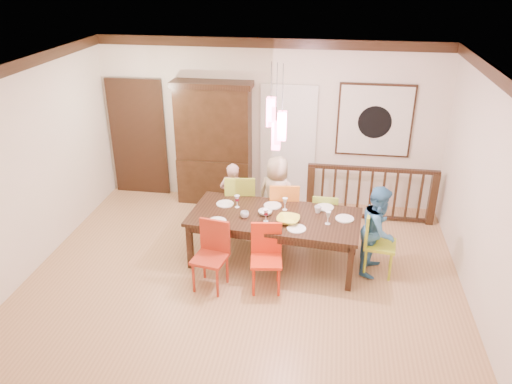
# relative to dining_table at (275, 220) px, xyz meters

# --- Properties ---
(floor) EXTENTS (6.00, 6.00, 0.00)m
(floor) POSITION_rel_dining_table_xyz_m (-0.37, -0.42, -0.68)
(floor) COLOR #AD8054
(floor) RESTS_ON ground
(ceiling) EXTENTS (6.00, 6.00, 0.00)m
(ceiling) POSITION_rel_dining_table_xyz_m (-0.37, -0.42, 2.22)
(ceiling) COLOR white
(ceiling) RESTS_ON wall_back
(wall_back) EXTENTS (6.00, 0.00, 6.00)m
(wall_back) POSITION_rel_dining_table_xyz_m (-0.37, 2.08, 0.77)
(wall_back) COLOR beige
(wall_back) RESTS_ON floor
(wall_left) EXTENTS (0.00, 5.00, 5.00)m
(wall_left) POSITION_rel_dining_table_xyz_m (-3.37, -0.42, 0.77)
(wall_left) COLOR beige
(wall_left) RESTS_ON floor
(wall_right) EXTENTS (0.00, 5.00, 5.00)m
(wall_right) POSITION_rel_dining_table_xyz_m (2.63, -0.42, 0.77)
(wall_right) COLOR beige
(wall_right) RESTS_ON floor
(crown_molding) EXTENTS (6.00, 5.00, 0.16)m
(crown_molding) POSITION_rel_dining_table_xyz_m (-0.37, -0.42, 2.14)
(crown_molding) COLOR black
(crown_molding) RESTS_ON wall_back
(panel_door) EXTENTS (1.04, 0.07, 2.24)m
(panel_door) POSITION_rel_dining_table_xyz_m (-2.77, 2.03, 0.37)
(panel_door) COLOR black
(panel_door) RESTS_ON wall_back
(white_doorway) EXTENTS (0.97, 0.05, 2.22)m
(white_doorway) POSITION_rel_dining_table_xyz_m (-0.02, 2.04, 0.37)
(white_doorway) COLOR silver
(white_doorway) RESTS_ON wall_back
(painting) EXTENTS (1.25, 0.06, 1.25)m
(painting) POSITION_rel_dining_table_xyz_m (1.43, 2.04, 0.92)
(painting) COLOR black
(painting) RESTS_ON wall_back
(pendant_cluster) EXTENTS (0.27, 0.21, 1.14)m
(pendant_cluster) POSITION_rel_dining_table_xyz_m (0.00, -0.00, 1.43)
(pendant_cluster) COLOR #F14871
(pendant_cluster) RESTS_ON ceiling
(dining_table) EXTENTS (2.50, 1.30, 0.75)m
(dining_table) POSITION_rel_dining_table_xyz_m (0.00, 0.00, 0.00)
(dining_table) COLOR black
(dining_table) RESTS_ON floor
(chair_far_left) EXTENTS (0.53, 0.53, 1.04)m
(chair_far_left) POSITION_rel_dining_table_xyz_m (-0.64, 0.78, -0.08)
(chair_far_left) COLOR #A0B935
(chair_far_left) RESTS_ON floor
(chair_far_mid) EXTENTS (0.50, 0.50, 0.99)m
(chair_far_mid) POSITION_rel_dining_table_xyz_m (0.06, 0.70, -0.11)
(chair_far_mid) COLOR orange
(chair_far_mid) RESTS_ON floor
(chair_far_right) EXTENTS (0.40, 0.40, 0.85)m
(chair_far_right) POSITION_rel_dining_table_xyz_m (0.71, 0.68, -0.19)
(chair_far_right) COLOR #8DAB31
(chair_far_right) RESTS_ON floor
(chair_near_left) EXTENTS (0.49, 0.49, 0.94)m
(chair_near_left) POSITION_rel_dining_table_xyz_m (-0.77, -0.79, -0.14)
(chair_near_left) COLOR #A02A17
(chair_near_left) RESTS_ON floor
(chair_near_mid) EXTENTS (0.46, 0.46, 0.91)m
(chair_near_mid) POSITION_rel_dining_table_xyz_m (-0.02, -0.70, -0.16)
(chair_near_mid) COLOR red
(chair_near_mid) RESTS_ON floor
(chair_end_right) EXTENTS (0.48, 0.48, 0.94)m
(chair_end_right) POSITION_rel_dining_table_xyz_m (1.50, -0.07, -0.14)
(chair_end_right) COLOR #AEC126
(chair_end_right) RESTS_ON floor
(china_hutch) EXTENTS (1.39, 0.46, 2.20)m
(china_hutch) POSITION_rel_dining_table_xyz_m (-1.32, 1.87, 0.43)
(china_hutch) COLOR black
(china_hutch) RESTS_ON floor
(balustrade) EXTENTS (2.14, 0.12, 0.96)m
(balustrade) POSITION_rel_dining_table_xyz_m (1.44, 1.53, -0.18)
(balustrade) COLOR black
(balustrade) RESTS_ON floor
(person_far_left) EXTENTS (0.44, 0.30, 1.17)m
(person_far_left) POSITION_rel_dining_table_xyz_m (-0.77, 0.82, -0.09)
(person_far_left) COLOR beige
(person_far_left) RESTS_ON floor
(person_far_mid) EXTENTS (0.74, 0.60, 1.32)m
(person_far_mid) POSITION_rel_dining_table_xyz_m (-0.07, 0.83, -0.02)
(person_far_mid) COLOR beige
(person_far_mid) RESTS_ON floor
(person_end_right) EXTENTS (0.66, 0.75, 1.30)m
(person_end_right) POSITION_rel_dining_table_xyz_m (1.46, -0.02, -0.03)
(person_end_right) COLOR teal
(person_end_right) RESTS_ON floor
(serving_bowl) EXTENTS (0.35, 0.35, 0.08)m
(serving_bowl) POSITION_rel_dining_table_xyz_m (0.21, -0.17, 0.11)
(serving_bowl) COLOR yellow
(serving_bowl) RESTS_ON dining_table
(small_bowl) EXTENTS (0.24, 0.24, 0.06)m
(small_bowl) POSITION_rel_dining_table_xyz_m (-0.14, 0.01, 0.10)
(small_bowl) COLOR white
(small_bowl) RESTS_ON dining_table
(cup_left) EXTENTS (0.14, 0.14, 0.09)m
(cup_left) POSITION_rel_dining_table_xyz_m (-0.41, -0.13, 0.12)
(cup_left) COLOR silver
(cup_left) RESTS_ON dining_table
(cup_right) EXTENTS (0.14, 0.14, 0.10)m
(cup_right) POSITION_rel_dining_table_xyz_m (0.60, 0.19, 0.12)
(cup_right) COLOR silver
(cup_right) RESTS_ON dining_table
(plate_far_left) EXTENTS (0.26, 0.26, 0.01)m
(plate_far_left) POSITION_rel_dining_table_xyz_m (-0.77, 0.24, 0.08)
(plate_far_left) COLOR white
(plate_far_left) RESTS_ON dining_table
(plate_far_mid) EXTENTS (0.26, 0.26, 0.01)m
(plate_far_mid) POSITION_rel_dining_table_xyz_m (-0.07, 0.30, 0.08)
(plate_far_mid) COLOR white
(plate_far_mid) RESTS_ON dining_table
(plate_far_right) EXTENTS (0.26, 0.26, 0.01)m
(plate_far_right) POSITION_rel_dining_table_xyz_m (0.70, 0.36, 0.08)
(plate_far_right) COLOR white
(plate_far_right) RESTS_ON dining_table
(plate_near_left) EXTENTS (0.26, 0.26, 0.01)m
(plate_near_left) POSITION_rel_dining_table_xyz_m (-0.77, -0.31, 0.08)
(plate_near_left) COLOR white
(plate_near_left) RESTS_ON dining_table
(plate_near_mid) EXTENTS (0.26, 0.26, 0.01)m
(plate_near_mid) POSITION_rel_dining_table_xyz_m (0.34, -0.35, 0.08)
(plate_near_mid) COLOR white
(plate_near_mid) RESTS_ON dining_table
(plate_end_right) EXTENTS (0.26, 0.26, 0.01)m
(plate_end_right) POSITION_rel_dining_table_xyz_m (0.99, 0.05, 0.08)
(plate_end_right) COLOR white
(plate_end_right) RESTS_ON dining_table
(wine_glass_a) EXTENTS (0.08, 0.08, 0.19)m
(wine_glass_a) POSITION_rel_dining_table_xyz_m (-0.58, 0.18, 0.17)
(wine_glass_a) COLOR #590C19
(wine_glass_a) RESTS_ON dining_table
(wine_glass_b) EXTENTS (0.08, 0.08, 0.19)m
(wine_glass_b) POSITION_rel_dining_table_xyz_m (0.12, 0.20, 0.17)
(wine_glass_b) COLOR silver
(wine_glass_b) RESTS_ON dining_table
(wine_glass_c) EXTENTS (0.08, 0.08, 0.19)m
(wine_glass_c) POSITION_rel_dining_table_xyz_m (-0.10, -0.19, 0.17)
(wine_glass_c) COLOR #590C19
(wine_glass_c) RESTS_ON dining_table
(wine_glass_d) EXTENTS (0.08, 0.08, 0.19)m
(wine_glass_d) POSITION_rel_dining_table_xyz_m (0.75, -0.13, 0.17)
(wine_glass_d) COLOR silver
(wine_glass_d) RESTS_ON dining_table
(napkin) EXTENTS (0.18, 0.14, 0.01)m
(napkin) POSITION_rel_dining_table_xyz_m (-0.08, -0.34, 0.08)
(napkin) COLOR #D83359
(napkin) RESTS_ON dining_table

